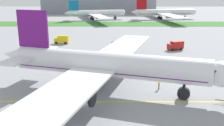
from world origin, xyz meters
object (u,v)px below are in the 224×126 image
ground_crew_marshaller_front (34,118)px  service_truck_fuel_bowser (62,39)px  airliner_foreground (104,65)px  ground_crew_wingwalker_port (159,85)px  service_truck_baggage_loader (176,45)px  parked_airliner_far_left (95,13)px  service_truck_catering_van (118,45)px  parked_airliner_far_centre (163,12)px

ground_crew_marshaller_front → service_truck_fuel_bowser: 64.04m
airliner_foreground → ground_crew_wingwalker_port: size_ratio=45.63×
service_truck_baggage_loader → parked_airliner_far_left: (-34.64, 96.25, 2.97)m
service_truck_catering_van → parked_airliner_far_centre: bearing=71.2°
ground_crew_wingwalker_port → service_truck_catering_van: service_truck_catering_van is taller
ground_crew_wingwalker_port → service_truck_baggage_loader: bearing=72.1°
service_truck_fuel_bowser → airliner_foreground: bearing=-69.6°
service_truck_fuel_bowser → parked_airliner_far_left: bearing=85.2°
parked_airliner_far_left → service_truck_baggage_loader: bearing=-70.2°
ground_crew_wingwalker_port → parked_airliner_far_left: parked_airliner_far_left is taller
ground_crew_marshaller_front → parked_airliner_far_centre: bearing=72.6°
ground_crew_marshaller_front → service_truck_baggage_loader: (33.95, 52.69, 0.59)m
ground_crew_marshaller_front → service_truck_catering_van: bearing=75.2°
airliner_foreground → service_truck_baggage_loader: bearing=58.2°
airliner_foreground → service_truck_baggage_loader: (23.60, 38.12, -3.83)m
ground_crew_marshaller_front → service_truck_baggage_loader: bearing=57.2°
ground_crew_marshaller_front → parked_airliner_far_centre: 160.92m
ground_crew_wingwalker_port → service_truck_fuel_bowser: service_truck_fuel_bowser is taller
airliner_foreground → parked_airliner_far_centre: 143.98m
airliner_foreground → service_truck_fuel_bowser: size_ratio=13.57×
airliner_foreground → parked_airliner_far_left: (-11.04, 134.37, -0.87)m
service_truck_baggage_loader → service_truck_catering_van: service_truck_baggage_loader is taller
ground_crew_marshaller_front → service_truck_fuel_bowser: service_truck_fuel_bowser is taller
service_truck_catering_van → parked_airliner_far_left: parked_airliner_far_left is taller
service_truck_fuel_bowser → service_truck_catering_van: bearing=-25.9°
ground_crew_wingwalker_port → service_truck_catering_van: bearing=101.6°
ground_crew_marshaller_front → airliner_foreground: bearing=54.6°
ground_crew_marshaller_front → service_truck_baggage_loader: 62.69m
service_truck_fuel_bowser → ground_crew_marshaller_front: bearing=-83.0°
ground_crew_marshaller_front → service_truck_baggage_loader: size_ratio=0.28×
service_truck_baggage_loader → service_truck_fuel_bowser: 43.18m
ground_crew_wingwalker_port → parked_airliner_far_centre: (26.44, 138.50, 3.82)m
service_truck_catering_van → parked_airliner_far_left: size_ratio=0.07×
airliner_foreground → parked_airliner_far_left: airliner_foreground is taller
service_truck_fuel_bowser → parked_airliner_far_left: parked_airliner_far_left is taller
service_truck_catering_van → parked_airliner_far_centre: size_ratio=0.07×
service_truck_baggage_loader → airliner_foreground: bearing=-121.8°
parked_airliner_far_left → service_truck_catering_van: bearing=-81.3°
airliner_foreground → parked_airliner_far_left: bearing=94.7°
service_truck_baggage_loader → parked_airliner_far_centre: parked_airliner_far_centre is taller
service_truck_baggage_loader → parked_airliner_far_centre: size_ratio=0.08×
service_truck_catering_van → airliner_foreground: bearing=-95.4°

